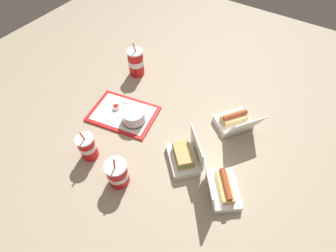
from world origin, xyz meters
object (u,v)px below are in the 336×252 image
(clamshell_sandwich_center, at_px, (184,157))
(soda_cup_back, at_px, (136,62))
(food_tray, at_px, (123,114))
(clamshell_hotdog_right, at_px, (222,188))
(ketchup_cup, at_px, (116,107))
(soda_cup_corner, at_px, (87,147))
(plastic_fork, at_px, (129,104))
(cake_container, at_px, (134,116))
(soda_cup_right, at_px, (118,173))
(clamshell_hotdog_back, at_px, (235,121))

(clamshell_sandwich_center, height_order, soda_cup_back, soda_cup_back)
(food_tray, height_order, clamshell_hotdog_right, clamshell_hotdog_right)
(ketchup_cup, relative_size, soda_cup_corner, 0.20)
(food_tray, distance_m, soda_cup_back, 0.38)
(plastic_fork, xyz_separation_m, soda_cup_back, (-0.14, 0.26, 0.07))
(cake_container, xyz_separation_m, soda_cup_right, (0.16, -0.33, 0.02))
(clamshell_sandwich_center, bearing_deg, soda_cup_right, -128.13)
(cake_container, distance_m, clamshell_sandwich_center, 0.37)
(soda_cup_right, bearing_deg, soda_cup_back, 121.26)
(soda_cup_corner, bearing_deg, food_tray, 96.73)
(clamshell_hotdog_back, bearing_deg, soda_cup_corner, -132.71)
(cake_container, height_order, soda_cup_corner, soda_cup_corner)
(cake_container, distance_m, clamshell_hotdog_back, 0.56)
(soda_cup_corner, bearing_deg, plastic_fork, 97.69)
(food_tray, distance_m, clamshell_sandwich_center, 0.46)
(plastic_fork, relative_size, soda_cup_right, 0.55)
(plastic_fork, relative_size, soda_cup_corner, 0.54)
(food_tray, bearing_deg, clamshell_hotdog_back, 25.82)
(cake_container, relative_size, clamshell_sandwich_center, 0.56)
(clamshell_hotdog_back, bearing_deg, soda_cup_back, 174.85)
(clamshell_sandwich_center, relative_size, soda_cup_right, 1.17)
(food_tray, bearing_deg, soda_cup_back, 114.69)
(food_tray, distance_m, clamshell_hotdog_right, 0.69)
(ketchup_cup, distance_m, clamshell_hotdog_back, 0.68)
(plastic_fork, xyz_separation_m, clamshell_hotdog_back, (0.58, 0.20, 0.02))
(food_tray, relative_size, soda_cup_back, 1.75)
(plastic_fork, relative_size, soda_cup_back, 0.47)
(cake_container, xyz_separation_m, plastic_fork, (-0.10, 0.08, -0.03))
(cake_container, height_order, clamshell_hotdog_back, clamshell_hotdog_back)
(clamshell_hotdog_back, distance_m, soda_cup_right, 0.69)
(soda_cup_corner, bearing_deg, soda_cup_back, 106.65)
(clamshell_hotdog_back, height_order, soda_cup_corner, soda_cup_corner)
(cake_container, xyz_separation_m, soda_cup_corner, (-0.05, -0.30, 0.03))
(food_tray, xyz_separation_m, soda_cup_corner, (0.04, -0.30, 0.07))
(clamshell_sandwich_center, distance_m, clamshell_hotdog_back, 0.37)
(food_tray, height_order, clamshell_hotdog_back, clamshell_hotdog_back)
(clamshell_sandwich_center, xyz_separation_m, clamshell_hotdog_back, (0.11, 0.35, -0.00))
(soda_cup_right, bearing_deg, soda_cup_corner, 172.25)
(cake_container, xyz_separation_m, clamshell_hotdog_right, (0.60, -0.12, -0.01))
(plastic_fork, height_order, clamshell_hotdog_back, clamshell_hotdog_back)
(soda_cup_corner, height_order, soda_cup_back, soda_cup_back)
(plastic_fork, xyz_separation_m, soda_cup_right, (0.27, -0.41, 0.05))
(cake_container, bearing_deg, plastic_fork, 140.85)
(plastic_fork, relative_size, clamshell_hotdog_right, 0.44)
(plastic_fork, bearing_deg, clamshell_hotdog_back, 13.16)
(ketchup_cup, relative_size, soda_cup_back, 0.17)
(plastic_fork, bearing_deg, soda_cup_corner, -87.64)
(ketchup_cup, xyz_separation_m, clamshell_hotdog_back, (0.62, 0.27, 0.01))
(food_tray, height_order, plastic_fork, plastic_fork)
(soda_cup_back, distance_m, soda_cup_right, 0.79)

